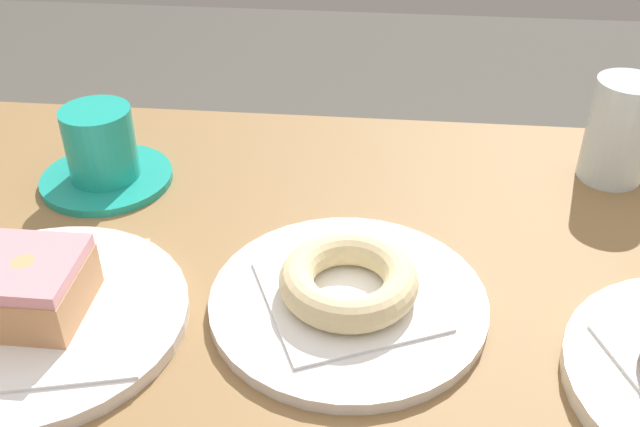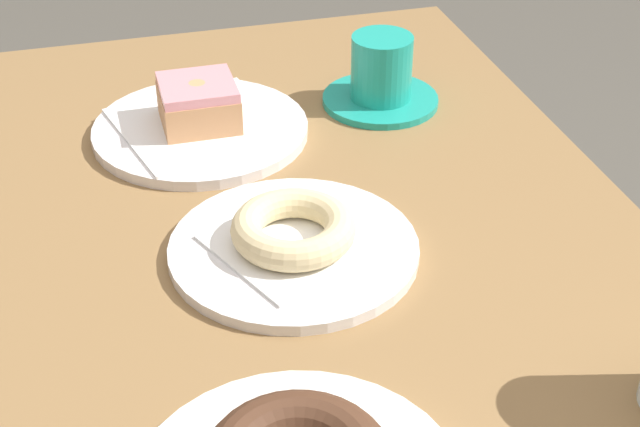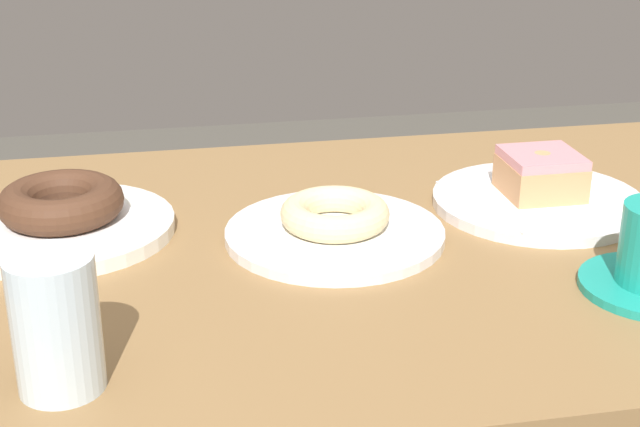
# 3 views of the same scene
# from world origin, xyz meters

# --- Properties ---
(table) EXTENTS (0.97, 0.66, 0.78)m
(table) POSITION_xyz_m (0.00, 0.00, 0.64)
(table) COLOR olive
(table) RESTS_ON ground_plane
(plate_glazed_square) EXTENTS (0.23, 0.23, 0.01)m
(plate_glazed_square) POSITION_xyz_m (0.20, 0.05, 0.78)
(plate_glazed_square) COLOR white
(plate_glazed_square) RESTS_ON table
(napkin_glazed_square) EXTENTS (0.20, 0.20, 0.00)m
(napkin_glazed_square) POSITION_xyz_m (0.20, 0.05, 0.79)
(napkin_glazed_square) COLOR white
(napkin_glazed_square) RESTS_ON plate_glazed_square
(donut_glazed_square) EXTENTS (0.08, 0.08, 0.05)m
(donut_glazed_square) POSITION_xyz_m (0.20, 0.05, 0.82)
(donut_glazed_square) COLOR tan
(donut_glazed_square) RESTS_ON napkin_glazed_square
(plate_sugar_ring) EXTENTS (0.23, 0.23, 0.01)m
(plate_sugar_ring) POSITION_xyz_m (-0.04, 0.01, 0.78)
(plate_sugar_ring) COLOR white
(plate_sugar_ring) RESTS_ON table
(napkin_sugar_ring) EXTENTS (0.17, 0.17, 0.00)m
(napkin_sugar_ring) POSITION_xyz_m (-0.04, 0.01, 0.79)
(napkin_sugar_ring) COLOR white
(napkin_sugar_ring) RESTS_ON plate_sugar_ring
(donut_sugar_ring) EXTENTS (0.11, 0.11, 0.03)m
(donut_sugar_ring) POSITION_xyz_m (-0.04, 0.01, 0.80)
(donut_sugar_ring) COLOR beige
(donut_sugar_ring) RESTS_ON napkin_sugar_ring
(plate_chocolate_ring) EXTENTS (0.23, 0.23, 0.01)m
(plate_chocolate_ring) POSITION_xyz_m (-0.31, 0.07, 0.78)
(plate_chocolate_ring) COLOR white
(plate_chocolate_ring) RESTS_ON table
(napkin_chocolate_ring) EXTENTS (0.18, 0.18, 0.00)m
(napkin_chocolate_ring) POSITION_xyz_m (-0.31, 0.07, 0.79)
(napkin_chocolate_ring) COLOR white
(napkin_chocolate_ring) RESTS_ON plate_chocolate_ring
(donut_chocolate_ring) EXTENTS (0.13, 0.13, 0.04)m
(donut_chocolate_ring) POSITION_xyz_m (-0.31, 0.07, 0.81)
(donut_chocolate_ring) COLOR #4C2E1E
(donut_chocolate_ring) RESTS_ON napkin_chocolate_ring
(water_glass) EXTENTS (0.07, 0.07, 0.11)m
(water_glass) POSITION_xyz_m (-0.30, -0.22, 0.83)
(water_glass) COLOR silver
(water_glass) RESTS_ON table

